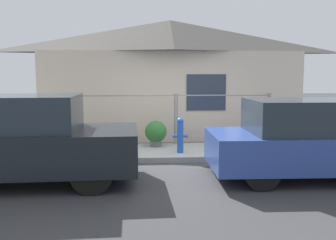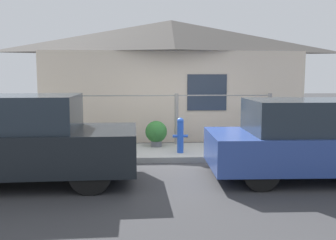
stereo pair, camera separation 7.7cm
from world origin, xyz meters
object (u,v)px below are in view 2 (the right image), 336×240
Objects in this scene: potted_plant_by_fence at (54,136)px; potted_plant_corner at (278,134)px; car_left at (22,140)px; potted_plant_near_hydrant at (156,132)px; car_right at (313,140)px; fire_hydrant at (180,134)px.

potted_plant_by_fence is 5.60m from potted_plant_corner.
car_left reaches higher than potted_plant_near_hydrant.
potted_plant_near_hydrant reaches higher than potted_plant_corner.
potted_plant_corner is (0.32, 2.69, -0.31)m from car_right.
fire_hydrant is at bearing -161.08° from potted_plant_corner.
potted_plant_near_hydrant is at bearing 123.61° from fire_hydrant.
car_left is 1.00× the size of car_right.
car_right reaches higher than potted_plant_corner.
potted_plant_near_hydrant is at bearing -178.18° from potted_plant_corner.
car_left is at bearing -132.68° from potted_plant_near_hydrant.
potted_plant_near_hydrant is at bearing 138.42° from car_right.
potted_plant_by_fence is (-2.50, 0.07, -0.07)m from potted_plant_near_hydrant.
car_left reaches higher than car_right.
potted_plant_near_hydrant is at bearing 45.61° from car_left.
car_right reaches higher than potted_plant_by_fence.
car_right is (5.17, 0.00, -0.06)m from car_left.
car_left is 5.17m from car_right.
car_left is 7.29× the size of potted_plant_by_fence.
car_right reaches higher than potted_plant_near_hydrant.
fire_hydrant is at bearing 30.09° from car_left.
car_left is at bearing -178.58° from car_right.
car_left reaches higher than potted_plant_corner.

